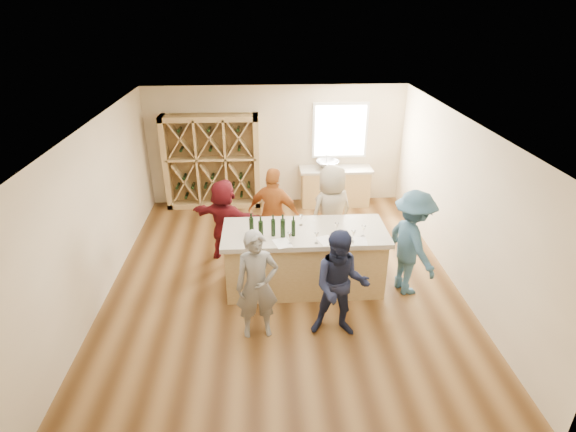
{
  "coord_description": "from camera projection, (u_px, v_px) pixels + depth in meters",
  "views": [
    {
      "loc": [
        -0.29,
        -6.74,
        4.52
      ],
      "look_at": [
        0.1,
        0.2,
        1.15
      ],
      "focal_mm": 28.0,
      "sensor_mm": 36.0,
      "label": 1
    }
  ],
  "objects": [
    {
      "name": "person_far_mid",
      "position": [
        274.0,
        214.0,
        8.36
      ],
      "size": [
        1.19,
        0.94,
        1.8
      ],
      "primitive_type": "imported",
      "rotation": [
        0.0,
        0.0,
        2.71
      ],
      "color": "#994C19",
      "rests_on": "floor"
    },
    {
      "name": "floor",
      "position": [
        283.0,
        281.0,
        8.07
      ],
      "size": [
        6.0,
        7.0,
        0.1
      ],
      "primitive_type": "cube",
      "color": "brown",
      "rests_on": "ground"
    },
    {
      "name": "faucet",
      "position": [
        327.0,
        160.0,
        10.68
      ],
      "size": [
        0.02,
        0.02,
        0.3
      ],
      "primitive_type": "cylinder",
      "color": "silver",
      "rests_on": "back_counter_top"
    },
    {
      "name": "wine_glass_a",
      "position": [
        290.0,
        238.0,
        6.96
      ],
      "size": [
        0.09,
        0.09,
        0.2
      ],
      "primitive_type": "cone",
      "rotation": [
        0.0,
        0.0,
        -0.32
      ],
      "color": "white",
      "rests_on": "tasting_counter_top"
    },
    {
      "name": "tasting_menu_c",
      "position": [
        360.0,
        241.0,
        7.07
      ],
      "size": [
        0.24,
        0.31,
        0.0
      ],
      "primitive_type": "cube",
      "rotation": [
        0.0,
        0.0,
        -0.1
      ],
      "color": "white",
      "rests_on": "tasting_counter_top"
    },
    {
      "name": "wine_glass_e",
      "position": [
        363.0,
        231.0,
        7.17
      ],
      "size": [
        0.1,
        0.1,
        0.2
      ],
      "primitive_type": "cone",
      "rotation": [
        0.0,
        0.0,
        0.32
      ],
      "color": "white",
      "rests_on": "tasting_counter_top"
    },
    {
      "name": "person_far_left",
      "position": [
        225.0,
        220.0,
        8.37
      ],
      "size": [
        1.57,
        1.09,
        1.6
      ],
      "primitive_type": "imported",
      "rotation": [
        0.0,
        0.0,
        2.73
      ],
      "color": "#590F14",
      "rests_on": "floor"
    },
    {
      "name": "person_far_right",
      "position": [
        331.0,
        213.0,
        8.38
      ],
      "size": [
        1.07,
        0.92,
        1.84
      ],
      "primitive_type": "imported",
      "rotation": [
        0.0,
        0.0,
        3.6
      ],
      "color": "gray",
      "rests_on": "floor"
    },
    {
      "name": "window_pane",
      "position": [
        340.0,
        131.0,
        10.44
      ],
      "size": [
        1.18,
        0.01,
        1.18
      ],
      "primitive_type": "cube",
      "color": "white",
      "rests_on": "wall_back"
    },
    {
      "name": "window_frame",
      "position": [
        340.0,
        131.0,
        10.48
      ],
      "size": [
        1.3,
        0.06,
        1.3
      ],
      "primitive_type": "cube",
      "color": "white",
      "rests_on": "wall_back"
    },
    {
      "name": "wall_back",
      "position": [
        276.0,
        145.0,
        10.62
      ],
      "size": [
        6.0,
        0.1,
        2.8
      ],
      "primitive_type": "cube",
      "color": "beige",
      "rests_on": "ground"
    },
    {
      "name": "wine_bottle_b",
      "position": [
        261.0,
        230.0,
        7.07
      ],
      "size": [
        0.09,
        0.09,
        0.31
      ],
      "primitive_type": "cylinder",
      "rotation": [
        0.0,
        0.0,
        0.26
      ],
      "color": "black",
      "rests_on": "tasting_counter_top"
    },
    {
      "name": "wine_bottle_a",
      "position": [
        251.0,
        226.0,
        7.2
      ],
      "size": [
        0.09,
        0.09,
        0.3
      ],
      "primitive_type": "cylinder",
      "rotation": [
        0.0,
        0.0,
        -0.26
      ],
      "color": "black",
      "rests_on": "tasting_counter_top"
    },
    {
      "name": "tasting_menu_b",
      "position": [
        326.0,
        241.0,
        7.09
      ],
      "size": [
        0.32,
        0.37,
        0.0
      ],
      "primitive_type": "cube",
      "rotation": [
        0.0,
        0.0,
        0.31
      ],
      "color": "white",
      "rests_on": "tasting_counter_top"
    },
    {
      "name": "wine_glass_f",
      "position": [
        301.0,
        220.0,
        7.54
      ],
      "size": [
        0.07,
        0.07,
        0.18
      ],
      "primitive_type": "cone",
      "color": "white",
      "rests_on": "tasting_counter_top"
    },
    {
      "name": "wall_front",
      "position": [
        299.0,
        365.0,
        4.25
      ],
      "size": [
        6.0,
        0.1,
        2.8
      ],
      "primitive_type": "cube",
      "color": "beige",
      "rests_on": "ground"
    },
    {
      "name": "wine_glass_d",
      "position": [
        337.0,
        228.0,
        7.25
      ],
      "size": [
        0.08,
        0.08,
        0.2
      ],
      "primitive_type": "cone",
      "rotation": [
        0.0,
        0.0,
        0.16
      ],
      "color": "white",
      "rests_on": "tasting_counter_top"
    },
    {
      "name": "wall_left",
      "position": [
        95.0,
        212.0,
        7.28
      ],
      "size": [
        0.1,
        7.0,
        2.8
      ],
      "primitive_type": "cube",
      "color": "beige",
      "rests_on": "ground"
    },
    {
      "name": "tasting_counter_base",
      "position": [
        304.0,
        261.0,
        7.65
      ],
      "size": [
        2.6,
        1.0,
        1.0
      ],
      "primitive_type": "cube",
      "color": "tan",
      "rests_on": "floor"
    },
    {
      "name": "person_server",
      "position": [
        412.0,
        243.0,
        7.35
      ],
      "size": [
        0.85,
        1.28,
        1.83
      ],
      "primitive_type": "imported",
      "rotation": [
        0.0,
        0.0,
        1.85
      ],
      "color": "#335972",
      "rests_on": "floor"
    },
    {
      "name": "ceiling",
      "position": [
        282.0,
        121.0,
        6.8
      ],
      "size": [
        6.0,
        7.0,
        0.1
      ],
      "primitive_type": "cube",
      "color": "white",
      "rests_on": "ground"
    },
    {
      "name": "tasting_counter_top",
      "position": [
        305.0,
        233.0,
        7.42
      ],
      "size": [
        2.72,
        1.12,
        0.08
      ],
      "primitive_type": "cube",
      "color": "#A89D89",
      "rests_on": "tasting_counter_base"
    },
    {
      "name": "wine_bottle_e",
      "position": [
        293.0,
        228.0,
        7.18
      ],
      "size": [
        0.08,
        0.08,
        0.27
      ],
      "primitive_type": "cylinder",
      "rotation": [
        0.0,
        0.0,
        0.24
      ],
      "color": "black",
      "rests_on": "tasting_counter_top"
    },
    {
      "name": "wine_bottle_c",
      "position": [
        273.0,
        228.0,
        7.17
      ],
      "size": [
        0.08,
        0.08,
        0.29
      ],
      "primitive_type": "cylinder",
      "rotation": [
        0.0,
        0.0,
        -0.13
      ],
      "color": "black",
      "rests_on": "tasting_counter_top"
    },
    {
      "name": "tasting_menu_a",
      "position": [
        282.0,
        243.0,
        7.01
      ],
      "size": [
        0.33,
        0.38,
        0.0
      ],
      "primitive_type": "cube",
      "rotation": [
        0.0,
        0.0,
        0.32
      ],
      "color": "white",
      "rests_on": "tasting_counter_top"
    },
    {
      "name": "wine_rack",
      "position": [
        212.0,
        162.0,
        10.43
      ],
      "size": [
        2.2,
        0.45,
        2.2
      ],
      "primitive_type": "cube",
      "color": "tan",
      "rests_on": "floor"
    },
    {
      "name": "wine_glass_c",
      "position": [
        353.0,
        236.0,
        7.02
      ],
      "size": [
        0.09,
        0.09,
        0.2
      ],
      "primitive_type": "cone",
      "rotation": [
        0.0,
        0.0,
        0.24
      ],
      "color": "white",
      "rests_on": "tasting_counter_top"
    },
    {
      "name": "back_counter_top",
      "position": [
        336.0,
        169.0,
        10.6
      ],
      "size": [
        1.7,
        0.62,
        0.06
      ],
      "primitive_type": "cube",
      "color": "#A89D89",
      "rests_on": "back_counter_base"
    },
    {
      "name": "wine_bottle_d",
      "position": [
        283.0,
        228.0,
        7.12
      ],
      "size": [
        0.1,
        0.1,
        0.31
      ],
      "primitive_type": "cylinder",
      "rotation": [
        0.0,
        0.0,
        0.37
      ],
      "color": "black",
      "rests_on": "tasting_counter_top"
    },
    {
      "name": "wine_glass_b",
      "position": [
        316.0,
        238.0,
        6.97
      ],
      "size": [
        0.08,
        0.08,
        0.18
      ],
      "primitive_type": "cone",
      "rotation": [
        0.0,
        0.0,
        0.25
      ],
      "color": "white",
      "rests_on": "tasting_counter_top"
    },
    {
      "name": "back_counter_base",
      "position": [
        335.0,
        187.0,
        10.8
      ],
      "size": [
        1.6,
        0.58,
        0.86
      ],
      "primitive_type": "cube",
      "color": "tan",
      "rests_on": "floor"
    },
    {
      "name": "wall_right",
      "position": [
        463.0,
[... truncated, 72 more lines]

